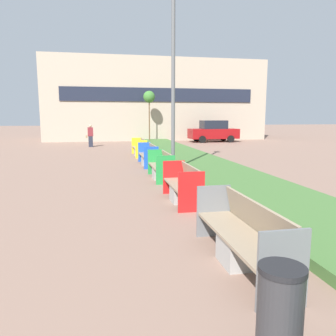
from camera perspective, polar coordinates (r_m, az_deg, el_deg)
planter_grass_strip at (r=9.78m, az=14.74°, el=-3.60°), size 2.80×120.00×0.18m
building_backdrop at (r=32.96m, az=-2.35°, el=11.62°), size 20.53×6.37×7.46m
bench_grey_frame at (r=5.03m, az=12.81°, el=-12.04°), size 0.65×2.41×0.94m
bench_red_frame at (r=8.38m, az=2.62°, el=-3.47°), size 0.65×1.94×0.94m
bench_green_frame at (r=11.47m, az=-1.16°, el=-0.09°), size 0.65×2.01×0.94m
bench_blue_frame at (r=14.80m, az=-3.41°, el=1.96°), size 0.65×2.35×0.94m
bench_yellow_frame at (r=18.43m, az=-4.94°, el=3.31°), size 0.65×2.33×0.94m
litter_bin at (r=3.24m, az=18.88°, el=-23.20°), size 0.41×0.41×0.91m
street_lamp_post at (r=12.58m, az=0.92°, el=19.44°), size 0.24×0.44×8.15m
sapling_tree_far at (r=28.23m, az=-3.30°, el=12.13°), size 0.99×0.99×4.33m
pedestrian_walking at (r=24.41m, az=-13.36°, el=5.51°), size 0.53×0.24×1.63m
parked_car_distant at (r=28.89m, az=7.90°, el=6.34°), size 4.22×2.00×1.86m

